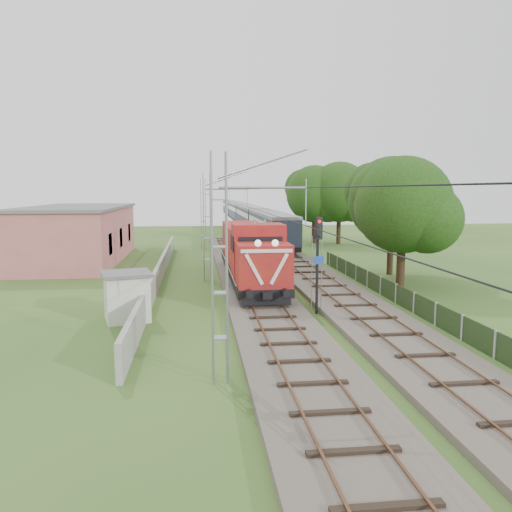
{
  "coord_description": "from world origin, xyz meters",
  "views": [
    {
      "loc": [
        -3.75,
        -24.93,
        6.72
      ],
      "look_at": [
        0.29,
        8.99,
        2.2
      ],
      "focal_mm": 35.0,
      "sensor_mm": 36.0,
      "label": 1
    }
  ],
  "objects": [
    {
      "name": "tree_a",
      "position": [
        10.36,
        7.84,
        5.65
      ],
      "size": [
        6.99,
        6.65,
        9.06
      ],
      "color": "#3D2319",
      "rests_on": "ground"
    },
    {
      "name": "tree_c",
      "position": [
        11.25,
        37.28,
        6.15
      ],
      "size": [
        7.61,
        7.25,
        9.86
      ],
      "color": "#3D2319",
      "rests_on": "ground"
    },
    {
      "name": "tree_b",
      "position": [
        11.65,
        12.97,
        5.85
      ],
      "size": [
        7.23,
        6.89,
        9.38
      ],
      "color": "#3D2319",
      "rests_on": "ground"
    },
    {
      "name": "relay_hut",
      "position": [
        -7.4,
        0.99,
        1.28
      ],
      "size": [
        2.98,
        2.98,
        2.53
      ],
      "color": "silver",
      "rests_on": "ground"
    },
    {
      "name": "ground",
      "position": [
        0.0,
        0.0,
        0.0
      ],
      "size": [
        140.0,
        140.0,
        0.0
      ],
      "primitive_type": "plane",
      "color": "#33541F",
      "rests_on": "ground"
    },
    {
      "name": "signal_post",
      "position": [
        2.7,
        1.06,
        3.66
      ],
      "size": [
        0.57,
        0.46,
        5.33
      ],
      "color": "black",
      "rests_on": "ground"
    },
    {
      "name": "station_building",
      "position": [
        -15.0,
        24.0,
        2.63
      ],
      "size": [
        8.4,
        20.4,
        5.22
      ],
      "color": "#C96C6C",
      "rests_on": "ground"
    },
    {
      "name": "track_side",
      "position": [
        5.0,
        20.0,
        0.18
      ],
      "size": [
        4.2,
        80.0,
        0.45
      ],
      "color": "#6B6054",
      "rests_on": "ground"
    },
    {
      "name": "coach_rake",
      "position": [
        5.0,
        67.5,
        2.5
      ],
      "size": [
        3.01,
        89.71,
        3.48
      ],
      "color": "black",
      "rests_on": "ground"
    },
    {
      "name": "tree_d",
      "position": [
        14.07,
        35.98,
        6.4
      ],
      "size": [
        7.91,
        7.53,
        10.25
      ],
      "color": "#3D2319",
      "rests_on": "ground"
    },
    {
      "name": "fence",
      "position": [
        8.0,
        3.0,
        0.6
      ],
      "size": [
        0.12,
        32.0,
        1.2
      ],
      "color": "black",
      "rests_on": "ground"
    },
    {
      "name": "catenary",
      "position": [
        -2.95,
        12.0,
        4.05
      ],
      "size": [
        3.31,
        70.0,
        8.0
      ],
      "color": "gray",
      "rests_on": "ground"
    },
    {
      "name": "track_main",
      "position": [
        0.0,
        7.0,
        0.18
      ],
      "size": [
        4.2,
        70.0,
        0.45
      ],
      "color": "#6B6054",
      "rests_on": "ground"
    },
    {
      "name": "boundary_wall",
      "position": [
        -6.5,
        12.0,
        0.75
      ],
      "size": [
        0.25,
        40.0,
        1.5
      ],
      "primitive_type": "cube",
      "color": "#9E9E99",
      "rests_on": "ground"
    },
    {
      "name": "locomotive",
      "position": [
        0.0,
        10.45,
        2.33
      ],
      "size": [
        3.15,
        18.01,
        4.57
      ],
      "color": "black",
      "rests_on": "ground"
    }
  ]
}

